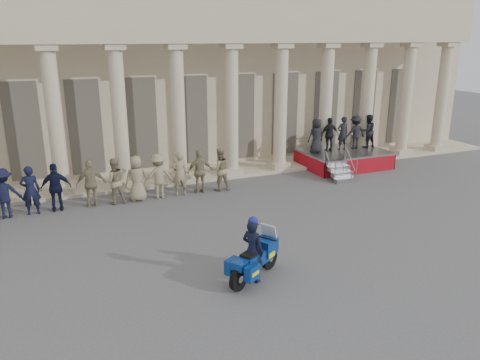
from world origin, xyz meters
TOP-DOWN VIEW (x-y plane):
  - ground at (0.00, 0.00)m, footprint 90.00×90.00m
  - building at (-0.00, 14.74)m, footprint 40.00×12.50m
  - reviewing_stand at (10.04, 7.45)m, footprint 4.28×4.10m
  - motorcycle at (0.74, -1.70)m, footprint 1.96×1.49m
  - rider at (0.64, -1.77)m, footprint 0.72×0.80m

SIDE VIEW (x-z plane):
  - ground at x=0.00m, z-range 0.00..0.00m
  - motorcycle at x=0.74m, z-range -0.10..1.33m
  - rider at x=0.64m, z-range -0.01..1.91m
  - reviewing_stand at x=10.04m, z-range 0.12..2.74m
  - building at x=0.00m, z-range 0.02..9.02m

